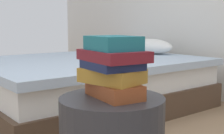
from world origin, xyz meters
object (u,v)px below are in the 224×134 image
(book_maroon, at_px, (114,56))
(book_teal, at_px, (113,43))
(bed, at_px, (91,82))
(book_ochre, at_px, (112,76))
(book_navy, at_px, (112,65))
(book_rust, at_px, (114,90))

(book_maroon, bearing_deg, book_teal, -163.04)
(bed, bearing_deg, book_ochre, -30.66)
(book_navy, bearing_deg, book_maroon, 83.77)
(book_rust, relative_size, book_ochre, 1.02)
(book_maroon, height_order, book_teal, book_teal)
(book_teal, bearing_deg, book_rust, 10.08)
(book_maroon, distance_m, book_teal, 0.05)
(bed, relative_size, book_navy, 8.69)
(book_rust, relative_size, book_navy, 1.10)
(book_rust, relative_size, book_teal, 1.18)
(book_ochre, bearing_deg, book_maroon, -16.49)
(book_navy, bearing_deg, bed, 155.68)
(book_rust, height_order, book_navy, book_navy)
(book_ochre, height_order, book_maroon, book_maroon)
(book_rust, distance_m, book_teal, 0.20)
(bed, distance_m, book_ochre, 1.55)
(book_navy, distance_m, book_teal, 0.09)
(book_navy, height_order, book_maroon, book_maroon)
(bed, xyz_separation_m, book_maroon, (1.29, -0.82, 0.40))
(bed, height_order, book_rust, bed)
(book_ochre, distance_m, book_teal, 0.14)
(book_ochre, distance_m, book_navy, 0.05)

